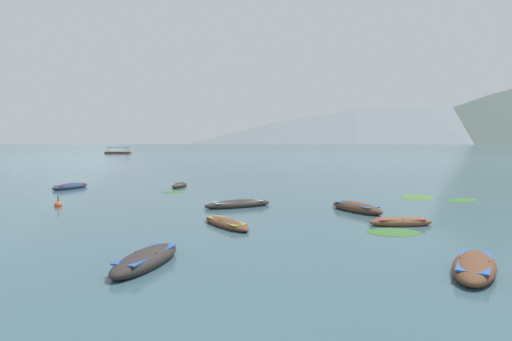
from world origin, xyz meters
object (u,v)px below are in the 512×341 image
at_px(mooring_buoy, 58,205).
at_px(rowboat_7, 401,222).
at_px(rowboat_4, 474,267).
at_px(ferry_0, 118,153).
at_px(rowboat_2, 226,223).
at_px(rowboat_1, 238,204).
at_px(rowboat_5, 357,208).
at_px(rowboat_6, 180,185).
at_px(rowboat_0, 70,187).
at_px(rowboat_3, 146,260).

bearing_deg(mooring_buoy, rowboat_7, -15.56).
distance_m(rowboat_4, mooring_buoy, 23.24).
height_order(rowboat_4, ferry_0, ferry_0).
bearing_deg(ferry_0, rowboat_2, -68.19).
relative_size(rowboat_1, rowboat_4, 1.21).
relative_size(rowboat_5, rowboat_6, 1.24).
relative_size(rowboat_0, rowboat_3, 1.02).
relative_size(rowboat_6, ferry_0, 0.37).
distance_m(rowboat_6, ferry_0, 116.38).
xyz_separation_m(rowboat_7, mooring_buoy, (-19.76, 5.50, -0.06)).
xyz_separation_m(rowboat_2, rowboat_4, (8.33, -6.83, 0.05)).
xyz_separation_m(rowboat_3, rowboat_5, (9.54, 10.46, 0.00)).
bearing_deg(rowboat_2, rowboat_3, -109.07).
height_order(rowboat_5, mooring_buoy, mooring_buoy).
bearing_deg(ferry_0, rowboat_6, -67.67).
bearing_deg(rowboat_4, rowboat_2, 140.67).
height_order(rowboat_4, rowboat_7, rowboat_4).
xyz_separation_m(rowboat_3, ferry_0, (-47.79, 130.94, 0.24)).
height_order(rowboat_6, ferry_0, ferry_0).
bearing_deg(rowboat_1, mooring_buoy, 179.95).
distance_m(rowboat_3, mooring_buoy, 15.01).
height_order(rowboat_0, rowboat_3, rowboat_3).
distance_m(rowboat_1, rowboat_2, 5.79).
distance_m(rowboat_5, ferry_0, 133.43).
xyz_separation_m(rowboat_2, rowboat_7, (8.58, 0.29, 0.02)).
relative_size(rowboat_4, ferry_0, 0.42).
xyz_separation_m(rowboat_0, rowboat_1, (15.37, -9.81, -0.01)).
bearing_deg(rowboat_0, rowboat_5, -26.71).
relative_size(rowboat_5, mooring_buoy, 4.75).
height_order(rowboat_1, rowboat_7, rowboat_1).
xyz_separation_m(rowboat_1, rowboat_6, (-5.98, 11.31, -0.02)).
relative_size(rowboat_0, rowboat_4, 1.02).
relative_size(rowboat_0, mooring_buoy, 4.47).
height_order(rowboat_1, rowboat_2, rowboat_1).
xyz_separation_m(rowboat_3, rowboat_6, (-3.58, 23.29, -0.05)).
bearing_deg(rowboat_4, rowboat_3, 176.50).
bearing_deg(ferry_0, rowboat_4, -66.12).
xyz_separation_m(rowboat_5, ferry_0, (-57.32, 120.49, 0.24)).
relative_size(rowboat_1, rowboat_2, 1.24).
bearing_deg(rowboat_4, rowboat_6, 120.42).
bearing_deg(mooring_buoy, rowboat_1, -0.05).
bearing_deg(rowboat_5, rowboat_2, -150.01).
distance_m(rowboat_4, rowboat_6, 27.75).
bearing_deg(rowboat_4, mooring_buoy, 147.10).
bearing_deg(rowboat_0, mooring_buoy, -68.15).
height_order(rowboat_1, rowboat_3, rowboat_3).
bearing_deg(rowboat_3, rowboat_2, 70.93).
bearing_deg(ferry_0, rowboat_3, -69.95).
height_order(rowboat_2, rowboat_3, rowboat_3).
distance_m(rowboat_4, rowboat_7, 7.12).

